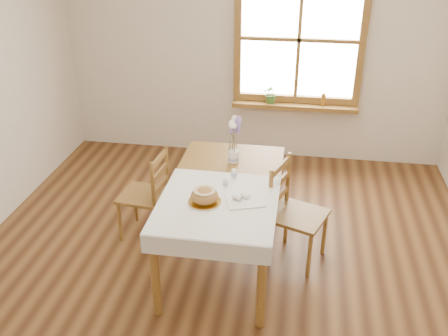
# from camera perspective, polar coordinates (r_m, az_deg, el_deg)

# --- Properties ---
(ground) EXTENTS (5.00, 5.00, 0.00)m
(ground) POSITION_cam_1_polar(r_m,az_deg,el_deg) (4.25, -0.66, -12.70)
(ground) COLOR brown
(ground) RESTS_ON ground
(room_walls) EXTENTS (4.60, 5.10, 2.65)m
(room_walls) POSITION_cam_1_polar(r_m,az_deg,el_deg) (3.41, -0.82, 9.78)
(room_walls) COLOR silver
(room_walls) RESTS_ON ground
(window) EXTENTS (1.46, 0.08, 1.46)m
(window) POSITION_cam_1_polar(r_m,az_deg,el_deg) (5.82, 8.58, 14.30)
(window) COLOR olive
(window) RESTS_ON ground
(window_sill) EXTENTS (1.46, 0.20, 0.05)m
(window_sill) POSITION_cam_1_polar(r_m,az_deg,el_deg) (5.97, 8.06, 7.04)
(window_sill) COLOR olive
(window_sill) RESTS_ON ground
(dining_table) EXTENTS (0.90, 1.60, 0.75)m
(dining_table) POSITION_cam_1_polar(r_m,az_deg,el_deg) (4.11, 0.00, -2.91)
(dining_table) COLOR olive
(dining_table) RESTS_ON ground
(table_linen) EXTENTS (0.91, 0.99, 0.01)m
(table_linen) POSITION_cam_1_polar(r_m,az_deg,el_deg) (3.81, -0.73, -4.02)
(table_linen) COLOR white
(table_linen) RESTS_ON dining_table
(chair_left) EXTENTS (0.46, 0.44, 0.86)m
(chair_left) POSITION_cam_1_polar(r_m,az_deg,el_deg) (4.63, -9.24, -2.93)
(chair_left) COLOR olive
(chair_left) RESTS_ON ground
(chair_right) EXTENTS (0.57, 0.55, 0.91)m
(chair_right) POSITION_cam_1_polar(r_m,az_deg,el_deg) (4.27, 8.57, -5.27)
(chair_right) COLOR olive
(chair_right) RESTS_ON ground
(bread_plate) EXTENTS (0.30, 0.30, 0.01)m
(bread_plate) POSITION_cam_1_polar(r_m,az_deg,el_deg) (3.80, -2.23, -3.88)
(bread_plate) COLOR silver
(bread_plate) RESTS_ON table_linen
(bread_loaf) EXTENTS (0.21, 0.21, 0.12)m
(bread_loaf) POSITION_cam_1_polar(r_m,az_deg,el_deg) (3.77, -2.24, -3.04)
(bread_loaf) COLOR #AA773C
(bread_loaf) RESTS_ON bread_plate
(egg_napkin) EXTENTS (0.34, 0.31, 0.01)m
(egg_napkin) POSITION_cam_1_polar(r_m,az_deg,el_deg) (3.82, 2.41, -3.73)
(egg_napkin) COLOR white
(egg_napkin) RESTS_ON table_linen
(eggs) EXTENTS (0.26, 0.25, 0.05)m
(eggs) POSITION_cam_1_polar(r_m,az_deg,el_deg) (3.80, 2.42, -3.35)
(eggs) COLOR white
(eggs) RESTS_ON egg_napkin
(salt_shaker) EXTENTS (0.04, 0.04, 0.08)m
(salt_shaker) POSITION_cam_1_polar(r_m,az_deg,el_deg) (3.99, 0.15, -1.66)
(salt_shaker) COLOR silver
(salt_shaker) RESTS_ON table_linen
(pepper_shaker) EXTENTS (0.06, 0.06, 0.09)m
(pepper_shaker) POSITION_cam_1_polar(r_m,az_deg,el_deg) (4.12, 1.15, -0.62)
(pepper_shaker) COLOR silver
(pepper_shaker) RESTS_ON table_linen
(flower_vase) EXTENTS (0.11, 0.11, 0.11)m
(flower_vase) POSITION_cam_1_polar(r_m,az_deg,el_deg) (4.39, 1.09, 1.25)
(flower_vase) COLOR silver
(flower_vase) RESTS_ON dining_table
(lavender_bouquet) EXTENTS (0.17, 0.17, 0.32)m
(lavender_bouquet) POSITION_cam_1_polar(r_m,az_deg,el_deg) (4.30, 1.11, 3.82)
(lavender_bouquet) COLOR #7D61AD
(lavender_bouquet) RESTS_ON flower_vase
(potted_plant) EXTENTS (0.22, 0.24, 0.17)m
(potted_plant) POSITION_cam_1_polar(r_m,az_deg,el_deg) (5.94, 5.44, 8.24)
(potted_plant) COLOR #3B6D2B
(potted_plant) RESTS_ON window_sill
(amber_bottle) EXTENTS (0.06, 0.06, 0.15)m
(amber_bottle) POSITION_cam_1_polar(r_m,az_deg,el_deg) (5.94, 11.28, 7.71)
(amber_bottle) COLOR #95641B
(amber_bottle) RESTS_ON window_sill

